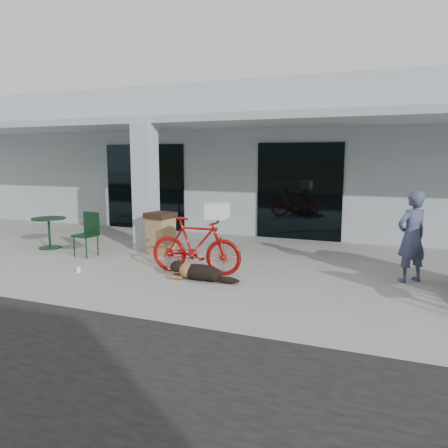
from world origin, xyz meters
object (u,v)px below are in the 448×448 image
at_px(bicycle, 196,246).
at_px(dog, 200,271).
at_px(cafe_chair_near, 86,235).
at_px(trash_receptacle, 161,233).
at_px(cafe_table_near, 49,233).
at_px(person, 412,237).

relative_size(bicycle, dog, 1.77).
bearing_deg(cafe_chair_near, trash_receptacle, 36.04).
bearing_deg(cafe_chair_near, dog, -9.31).
relative_size(cafe_table_near, cafe_chair_near, 0.82).
distance_m(cafe_table_near, cafe_chair_near, 1.52).
relative_size(bicycle, trash_receptacle, 1.88).
relative_size(dog, cafe_table_near, 1.27).
distance_m(bicycle, person, 4.08).
bearing_deg(dog, cafe_chair_near, 160.08).
height_order(dog, cafe_chair_near, cafe_chair_near).
bearing_deg(dog, bicycle, 118.42).
xyz_separation_m(bicycle, cafe_chair_near, (-3.06, 0.44, -0.05)).
height_order(cafe_table_near, trash_receptacle, trash_receptacle).
xyz_separation_m(dog, cafe_table_near, (-4.81, 1.26, 0.21)).
bearing_deg(trash_receptacle, cafe_chair_near, -149.16).
xyz_separation_m(dog, trash_receptacle, (-1.85, 1.76, 0.32)).
height_order(cafe_table_near, person, person).
relative_size(cafe_chair_near, person, 0.60).
xyz_separation_m(bicycle, trash_receptacle, (-1.56, 1.33, -0.07)).
bearing_deg(cafe_table_near, dog, -14.69).
height_order(bicycle, trash_receptacle, bicycle).
xyz_separation_m(person, trash_receptacle, (-5.52, 0.38, -0.35)).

